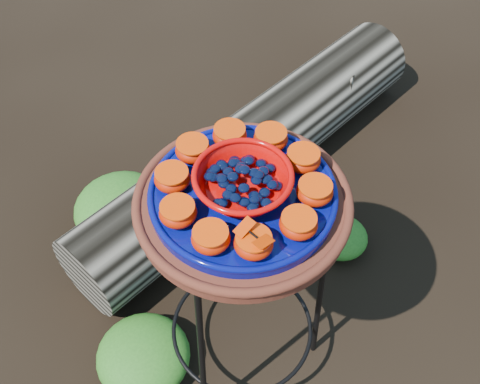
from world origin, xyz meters
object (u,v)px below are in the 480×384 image
cobalt_plate (243,196)px  driftwood_log (253,149)px  plant_stand (242,292)px  terracotta_saucer (243,205)px  red_bowl (243,183)px

cobalt_plate → driftwood_log: 0.94m
plant_stand → driftwood_log: size_ratio=0.45×
plant_stand → terracotta_saucer: (0.00, 0.00, 0.37)m
driftwood_log → terracotta_saucer: bearing=-124.5°
red_bowl → driftwood_log: bearing=55.5°
red_bowl → driftwood_log: (0.41, 0.60, -0.65)m
plant_stand → cobalt_plate: cobalt_plate is taller
terracotta_saucer → cobalt_plate: size_ratio=1.17×
red_bowl → terracotta_saucer: bearing=0.0°
plant_stand → driftwood_log: (0.41, 0.60, -0.21)m
red_bowl → driftwood_log: 0.97m
terracotta_saucer → plant_stand: bearing=0.0°
driftwood_log → plant_stand: bearing=-124.5°
red_bowl → cobalt_plate: bearing=0.0°
plant_stand → red_bowl: 0.44m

